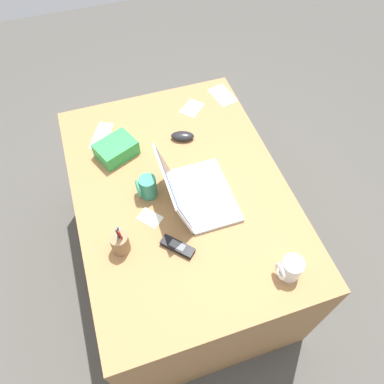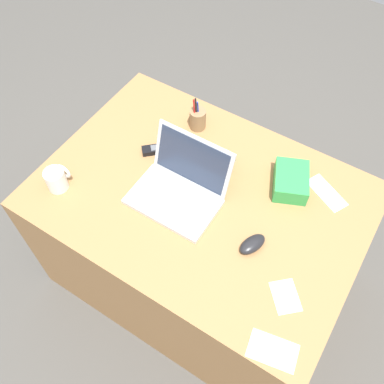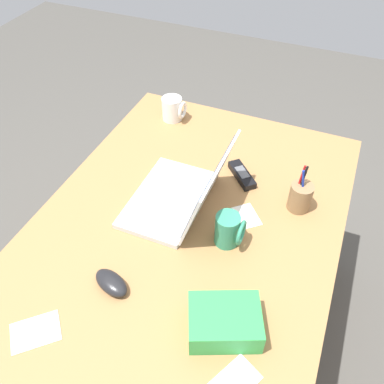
% 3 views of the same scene
% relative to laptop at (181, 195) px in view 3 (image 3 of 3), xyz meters
% --- Properties ---
extents(ground_plane, '(6.00, 6.00, 0.00)m').
position_rel_laptop_xyz_m(ground_plane, '(0.07, 0.05, -0.78)').
color(ground_plane, '#4C4944').
extents(desk, '(1.30, 0.92, 0.73)m').
position_rel_laptop_xyz_m(desk, '(0.07, 0.05, -0.41)').
color(desk, '#9E7042').
rests_on(desk, ground).
extents(laptop, '(0.34, 0.29, 0.23)m').
position_rel_laptop_xyz_m(laptop, '(0.00, 0.00, 0.00)').
color(laptop, silver).
rests_on(laptop, desk).
extents(computer_mouse, '(0.09, 0.13, 0.04)m').
position_rel_laptop_xyz_m(computer_mouse, '(0.35, -0.05, -0.03)').
color(computer_mouse, black).
rests_on(computer_mouse, desk).
extents(coffee_mug_white, '(0.08, 0.08, 0.11)m').
position_rel_laptop_xyz_m(coffee_mug_white, '(0.09, 0.19, 0.01)').
color(coffee_mug_white, '#338C6B').
rests_on(coffee_mug_white, desk).
extents(coffee_mug_tall, '(0.08, 0.09, 0.09)m').
position_rel_laptop_xyz_m(coffee_mug_tall, '(-0.44, -0.23, 0.00)').
color(coffee_mug_tall, white).
rests_on(coffee_mug_tall, desk).
extents(cordless_phone, '(0.13, 0.13, 0.03)m').
position_rel_laptop_xyz_m(cordless_phone, '(-0.20, 0.14, -0.03)').
color(cordless_phone, black).
rests_on(cordless_phone, desk).
extents(pen_holder, '(0.07, 0.07, 0.17)m').
position_rel_laptop_xyz_m(pen_holder, '(-0.13, 0.35, 0.00)').
color(pen_holder, olive).
rests_on(pen_holder, desk).
extents(snack_bag, '(0.19, 0.21, 0.08)m').
position_rel_laptop_xyz_m(snack_bag, '(0.35, 0.27, -0.01)').
color(snack_bag, green).
rests_on(snack_bag, desk).
extents(paper_note_left, '(0.14, 0.15, 0.00)m').
position_rel_laptop_xyz_m(paper_note_left, '(0.54, -0.16, -0.05)').
color(paper_note_left, white).
rests_on(paper_note_left, desk).
extents(paper_note_front, '(0.12, 0.11, 0.00)m').
position_rel_laptop_xyz_m(paper_note_front, '(-0.03, 0.21, -0.05)').
color(paper_note_front, white).
rests_on(paper_note_front, desk).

